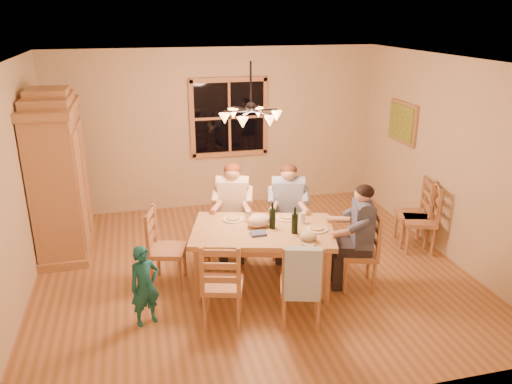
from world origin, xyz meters
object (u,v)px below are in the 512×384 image
object	(u,v)px
wine_bottle_b	(295,220)
adult_slate_man	(361,224)
wine_bottle_a	(272,215)
chair_spare_front	(419,230)
chair_near_left	(223,297)
chair_spare_back	(411,225)
adult_woman	(233,199)
chair_end_left	(168,261)
chair_end_right	(358,264)
dining_table	(263,237)
child	(145,286)
armoire	(60,180)
chair_near_right	(300,298)
chair_far_right	(287,235)
adult_plaid_man	(288,199)
chandelier	(251,115)
chair_far_left	(233,235)

from	to	relation	value
wine_bottle_b	adult_slate_man	bearing A→B (deg)	-7.35
wine_bottle_a	chair_spare_front	distance (m)	2.40
chair_near_left	chair_spare_front	world-z (taller)	same
wine_bottle_b	chair_spare_back	xyz separation A→B (m)	(2.06, 0.82, -0.62)
adult_woman	chair_spare_back	size ratio (longest dim) A/B	0.88
chair_end_left	chair_end_right	bearing A→B (deg)	90.00
dining_table	child	bearing A→B (deg)	-160.96
armoire	child	distance (m)	2.43
chair_near_right	child	bearing A→B (deg)	-178.02
wine_bottle_a	wine_bottle_b	distance (m)	0.30
dining_table	chair_near_right	xyz separation A→B (m)	(0.20, -0.88, -0.35)
chair_far_right	adult_slate_man	world-z (taller)	adult_slate_man
dining_table	chair_end_right	distance (m)	1.23
chair_spare_front	chair_end_right	bearing A→B (deg)	140.81
chair_end_right	wine_bottle_a	xyz separation A→B (m)	(-1.02, 0.31, 0.62)
adult_plaid_man	chair_spare_front	size ratio (longest dim) A/B	0.88
armoire	adult_woman	size ratio (longest dim) A/B	2.63
chandelier	dining_table	size ratio (longest dim) A/B	0.40
chandelier	dining_table	distance (m)	1.47
chair_near_right	chair_spare_front	world-z (taller)	same
chair_far_right	child	world-z (taller)	chair_far_right
chair_far_right	chandelier	bearing A→B (deg)	42.24
chandelier	chair_end_left	world-z (taller)	chandelier
chandelier	armoire	xyz separation A→B (m)	(-2.42, 1.24, -1.02)
chandelier	armoire	bearing A→B (deg)	152.98
chair_near_right	wine_bottle_b	bearing A→B (deg)	93.81
chair_near_left	chair_near_right	bearing A→B (deg)	0.00
chair_near_left	adult_woman	distance (m)	1.69
chair_end_left	adult_woman	distance (m)	1.22
armoire	adult_plaid_man	bearing A→B (deg)	-17.37
chair_end_left	chair_spare_back	bearing A→B (deg)	110.26
armoire	dining_table	size ratio (longest dim) A/B	1.20
chair_far_left	chair_spare_back	size ratio (longest dim) A/B	1.00
dining_table	chair_near_right	distance (m)	0.97
chair_near_right	chair_spare_back	xyz separation A→B (m)	(2.20, 1.50, 0.00)
chandelier	adult_woman	world-z (taller)	chandelier
chair_end_left	adult_slate_man	xyz separation A→B (m)	(2.27, -0.62, 0.54)
dining_table	wine_bottle_a	bearing A→B (deg)	1.06
chair_end_right	adult_plaid_man	xyz separation A→B (m)	(-0.61, 1.00, 0.54)
chair_near_right	armoire	bearing A→B (deg)	152.13
chair_far_left	chair_near_right	bearing A→B (deg)	117.90
armoire	wine_bottle_a	xyz separation A→B (m)	(2.59, -1.62, -0.13)
chair_end_left	chandelier	bearing A→B (deg)	109.46
wine_bottle_a	chair_spare_back	bearing A→B (deg)	15.07
adult_plaid_man	chair_spare_front	world-z (taller)	adult_plaid_man
chair_end_right	child	bearing A→B (deg)	109.44
chair_near_left	child	bearing A→B (deg)	-176.00
adult_woman	wine_bottle_b	xyz separation A→B (m)	(0.53, -1.09, 0.08)
chandelier	adult_woman	xyz separation A→B (m)	(-0.14, 0.49, -1.24)
chair_end_right	child	distance (m)	2.58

